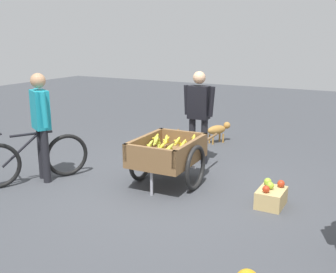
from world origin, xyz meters
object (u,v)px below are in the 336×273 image
fruit_cart (167,155)px  cyclist_person (41,118)px  vendor_person (199,109)px  dog (218,130)px  apple_crate (271,196)px  bicycle (33,159)px

fruit_cart → cyclist_person: size_ratio=1.05×
vendor_person → dog: (-1.41, -0.20, -0.65)m
cyclist_person → dog: 3.65m
dog → apple_crate: dog is taller
bicycle → apple_crate: bearing=103.7°
vendor_person → bicycle: bearing=-41.0°
apple_crate → dog: bearing=-145.8°
bicycle → dog: 3.73m
fruit_cart → apple_crate: bearing=88.0°
fruit_cart → apple_crate: (0.05, 1.53, -0.31)m
fruit_cart → cyclist_person: (0.73, -1.69, 0.51)m
cyclist_person → fruit_cart: bearing=113.3°
bicycle → cyclist_person: bearing=150.6°
cyclist_person → apple_crate: cyclist_person is taller
dog → cyclist_person: bearing=-24.0°
fruit_cart → vendor_person: vendor_person is taller
vendor_person → cyclist_person: 2.50m
fruit_cart → vendor_person: bearing=-178.4°
dog → apple_crate: (2.60, 1.76, -0.14)m
cyclist_person → dog: cyclist_person is taller
fruit_cart → apple_crate: size_ratio=3.81×
dog → fruit_cart: bearing=5.2°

